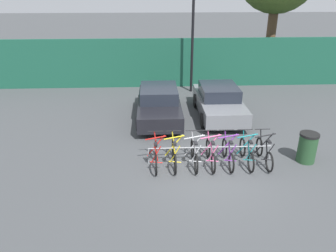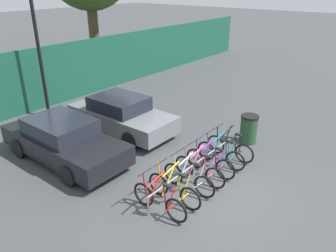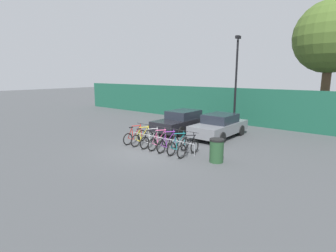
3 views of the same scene
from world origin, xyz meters
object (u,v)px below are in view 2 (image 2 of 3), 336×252
Objects in this scene: bicycle_pink at (199,170)px; bicycle_teal at (220,154)px; bicycle_black at (230,148)px; lamp_post at (36,31)px; car_grey at (121,115)px; bicycle_silver at (188,179)px; car_black at (63,140)px; bike_rack at (195,165)px; bicycle_yellow at (174,190)px; bicycle_red at (159,201)px; bicycle_purple at (210,162)px; trash_bin at (249,129)px.

bicycle_teal is at bearing -0.47° from bicycle_pink.
lamp_post reaches higher than bicycle_black.
car_grey is at bearing 99.59° from bicycle_black.
car_black is at bearing 105.29° from bicycle_silver.
car_black is 0.72× the size of lamp_post.
bicycle_silver is 8.61m from lamp_post.
bicycle_yellow is at bearing -172.95° from bike_rack.
car_black is (-0.40, 4.16, 0.31)m from bicycle_yellow.
bicycle_pink is at bearing -1.72° from bicycle_red.
bicycle_purple is 4.31m from car_grey.
bicycle_silver is at bearing 179.90° from bicycle_black.
lamp_post reaches higher than bicycle_silver.
bicycle_yellow is 0.40× the size of car_grey.
bicycle_yellow is 0.37× the size of car_black.
bike_rack is 1.22m from bicycle_teal.
bike_rack is 1.81m from bicycle_black.
bicycle_teal is at bearing 1.39° from bicycle_yellow.
car_grey is 4.16× the size of trash_bin.
bicycle_silver is 4.57m from car_grey.
bicycle_red is (-1.80, -0.15, -0.11)m from bike_rack.
bike_rack is 0.61m from bicycle_purple.
bike_rack is 2.42× the size of bicycle_red.
bicycle_silver is at bearing -110.64° from car_grey.
car_black reaches higher than trash_bin.
bicycle_yellow is 1.00× the size of bicycle_teal.
bicycle_teal is at bearing -88.16° from car_grey.
bike_rack is at bearing 175.17° from bicycle_black.
lamp_post reaches higher than bicycle_teal.
bicycle_black is (2.34, 0.00, 0.00)m from bicycle_silver.
bicycle_teal is (1.74, 0.00, 0.00)m from bicycle_silver.
bike_rack is 3.25m from trash_bin.
car_black reaches higher than bicycle_black.
bicycle_purple reaches higher than bike_rack.
bicycle_black is at bearing -80.32° from car_grey.
bicycle_red is at bearing -177.27° from bicycle_purple.
bicycle_silver is at bearing -164.58° from bike_rack.
bicycle_black is 0.37× the size of car_black.
bicycle_red is at bearing -178.61° from bicycle_yellow.
bicycle_purple is 4.70m from car_black.
bicycle_purple is 0.40× the size of car_grey.
bicycle_pink is 1.79m from bicycle_black.
bicycle_red and bicycle_teal have the same top height.
car_grey is (0.49, 4.27, 0.31)m from bicycle_purple.
bicycle_teal is (3.00, 0.00, 0.00)m from bicycle_red.
bicycle_purple is at bearing 179.92° from bicycle_teal.
bicycle_purple is 1.22m from bicycle_black.
bicycle_purple is 8.58m from lamp_post.
bicycle_pink is at bearing 1.39° from bicycle_yellow.
bicycle_teal is 8.63m from lamp_post.
bike_rack is 2.42× the size of bicycle_yellow.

